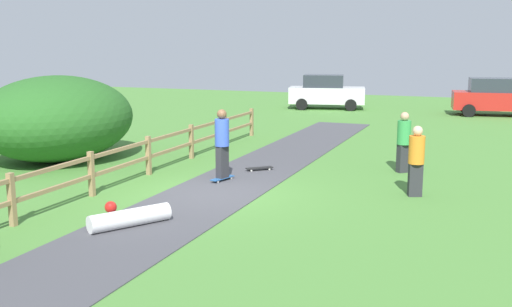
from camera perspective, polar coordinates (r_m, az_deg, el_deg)
ground_plane at (r=14.65m, az=-4.24°, el=-3.88°), size 60.00×60.00×0.00m
asphalt_path at (r=14.64m, az=-4.24°, el=-3.84°), size 2.40×28.00×0.02m
wooden_fence at (r=15.79m, az=-12.80°, el=-0.58°), size 0.12×18.12×1.10m
bush_large at (r=19.62m, az=-18.61°, el=3.25°), size 4.38×5.26×2.67m
skater_riding at (r=15.71m, az=-3.29°, el=1.22°), size 0.47×0.82×1.92m
skater_fallen at (r=12.27m, az=-12.19°, el=-5.99°), size 1.55×1.63×0.36m
skateboard_loose at (r=17.16m, az=0.33°, el=-1.40°), size 0.73×0.68×0.08m
bystander_orange at (r=14.68m, az=15.20°, el=-0.40°), size 0.49×0.49×1.72m
bystander_green at (r=17.35m, az=14.05°, el=1.34°), size 0.54×0.54×1.74m
parked_car_white at (r=33.83m, az=6.76°, el=5.92°), size 4.47×2.68×1.92m
parked_car_red at (r=32.70m, az=22.02°, el=5.07°), size 4.39×2.43×1.92m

